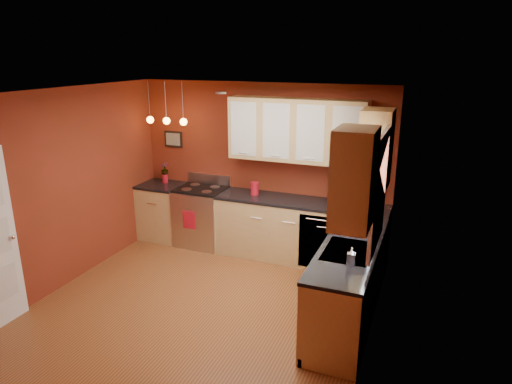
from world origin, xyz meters
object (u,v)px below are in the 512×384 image
at_px(sink, 348,253).
at_px(red_canister, 255,188).
at_px(gas_range, 202,216).
at_px(coffee_maker, 342,193).
at_px(soap_pump, 351,256).

distance_m(sink, red_canister, 2.30).
relative_size(gas_range, red_canister, 5.68).
bearing_deg(coffee_maker, gas_range, 170.66).
bearing_deg(red_canister, soap_pump, -45.89).
relative_size(red_canister, soap_pump, 1.06).
relative_size(sink, coffee_maker, 2.38).
distance_m(sink, coffee_maker, 1.70).
height_order(red_canister, soap_pump, red_canister).
height_order(sink, red_canister, sink).
height_order(gas_range, soap_pump, soap_pump).
bearing_deg(coffee_maker, red_canister, 171.76).
bearing_deg(sink, red_canister, 138.14).
bearing_deg(coffee_maker, sink, -89.40).
bearing_deg(coffee_maker, soap_pump, -89.15).
bearing_deg(gas_range, soap_pump, -33.94).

